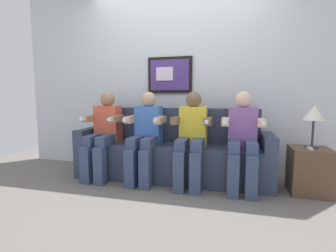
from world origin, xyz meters
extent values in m
plane|color=#66605B|center=(0.00, 0.00, 0.00)|extent=(6.29, 6.29, 0.00)
cube|color=silver|center=(0.00, 0.77, 1.30)|extent=(4.84, 0.05, 2.60)
cube|color=black|center=(-0.12, 0.72, 1.35)|extent=(0.63, 0.03, 0.50)
cube|color=#4C337F|center=(-0.12, 0.71, 1.35)|extent=(0.55, 0.02, 0.42)
cube|color=silver|center=(-0.19, 0.70, 1.37)|extent=(0.24, 0.02, 0.18)
cube|color=#333D56|center=(0.00, 0.29, 0.23)|extent=(2.16, 0.58, 0.45)
cube|color=#333D56|center=(0.00, 0.51, 0.68)|extent=(2.16, 0.14, 0.45)
cube|color=#333D56|center=(-1.15, 0.29, 0.31)|extent=(0.14, 0.58, 0.62)
cube|color=#333D56|center=(1.15, 0.29, 0.31)|extent=(0.14, 0.58, 0.62)
cube|color=#D8593F|center=(-0.86, 0.28, 0.69)|extent=(0.32, 0.20, 0.48)
sphere|color=#9E7556|center=(-0.86, 0.28, 1.02)|extent=(0.19, 0.19, 0.19)
cube|color=#38476B|center=(-0.95, 0.08, 0.51)|extent=(0.12, 0.40, 0.12)
cube|color=#38476B|center=(-0.77, 0.08, 0.51)|extent=(0.12, 0.40, 0.12)
cube|color=#38476B|center=(-0.95, -0.12, 0.23)|extent=(0.12, 0.12, 0.45)
cube|color=#38476B|center=(-0.77, -0.12, 0.23)|extent=(0.12, 0.12, 0.45)
cube|color=#9E7556|center=(-1.05, 0.16, 0.77)|extent=(0.08, 0.28, 0.08)
cube|color=#9E7556|center=(-0.67, 0.16, 0.77)|extent=(0.08, 0.28, 0.08)
cube|color=white|center=(-0.67, 0.00, 0.78)|extent=(0.04, 0.13, 0.04)
cube|color=white|center=(-1.05, 0.00, 0.78)|extent=(0.04, 0.10, 0.04)
cube|color=#3F72CC|center=(-0.29, 0.28, 0.69)|extent=(0.32, 0.20, 0.48)
sphere|color=tan|center=(-0.29, 0.28, 1.02)|extent=(0.19, 0.19, 0.19)
cube|color=#38476B|center=(-0.38, 0.08, 0.51)|extent=(0.12, 0.40, 0.12)
cube|color=#38476B|center=(-0.20, 0.08, 0.51)|extent=(0.12, 0.40, 0.12)
cube|color=#38476B|center=(-0.38, -0.12, 0.23)|extent=(0.12, 0.12, 0.45)
cube|color=#38476B|center=(-0.20, -0.12, 0.23)|extent=(0.12, 0.12, 0.45)
cube|color=tan|center=(-0.48, 0.16, 0.77)|extent=(0.08, 0.28, 0.08)
cube|color=tan|center=(-0.10, 0.16, 0.77)|extent=(0.08, 0.28, 0.08)
cube|color=white|center=(-0.10, 0.00, 0.78)|extent=(0.04, 0.13, 0.04)
cube|color=white|center=(-0.48, 0.00, 0.78)|extent=(0.04, 0.10, 0.04)
cube|color=yellow|center=(0.29, 0.28, 0.69)|extent=(0.32, 0.20, 0.48)
sphere|color=brown|center=(0.29, 0.28, 1.02)|extent=(0.19, 0.19, 0.19)
cube|color=#38476B|center=(0.20, 0.08, 0.51)|extent=(0.12, 0.40, 0.12)
cube|color=#38476B|center=(0.38, 0.08, 0.51)|extent=(0.12, 0.40, 0.12)
cube|color=#38476B|center=(0.20, -0.12, 0.23)|extent=(0.12, 0.12, 0.45)
cube|color=#38476B|center=(0.38, -0.12, 0.23)|extent=(0.12, 0.12, 0.45)
cube|color=brown|center=(0.10, 0.16, 0.77)|extent=(0.08, 0.28, 0.08)
cube|color=brown|center=(0.48, 0.16, 0.77)|extent=(0.08, 0.28, 0.08)
cube|color=white|center=(0.48, 0.00, 0.78)|extent=(0.04, 0.13, 0.04)
cube|color=#8C59A5|center=(0.86, 0.28, 0.69)|extent=(0.32, 0.20, 0.48)
sphere|color=beige|center=(0.86, 0.28, 1.02)|extent=(0.19, 0.19, 0.19)
cube|color=#38476B|center=(0.77, 0.08, 0.51)|extent=(0.12, 0.40, 0.12)
cube|color=#38476B|center=(0.95, 0.08, 0.51)|extent=(0.12, 0.40, 0.12)
cube|color=#38476B|center=(0.77, -0.12, 0.23)|extent=(0.12, 0.12, 0.45)
cube|color=#38476B|center=(0.95, -0.12, 0.23)|extent=(0.12, 0.12, 0.45)
cube|color=beige|center=(0.67, 0.16, 0.77)|extent=(0.08, 0.28, 0.08)
cube|color=beige|center=(1.05, 0.16, 0.77)|extent=(0.08, 0.28, 0.08)
cube|color=white|center=(1.05, 0.00, 0.78)|extent=(0.04, 0.13, 0.04)
cube|color=white|center=(0.67, 0.00, 0.78)|extent=(0.04, 0.10, 0.04)
cube|color=brown|center=(1.57, 0.22, 0.25)|extent=(0.40, 0.40, 0.50)
cylinder|color=#333338|center=(1.59, 0.25, 0.51)|extent=(0.14, 0.14, 0.02)
cylinder|color=#333338|center=(1.59, 0.25, 0.66)|extent=(0.02, 0.02, 0.28)
cone|color=silver|center=(1.59, 0.25, 0.88)|extent=(0.22, 0.22, 0.16)
cube|color=white|center=(1.54, 0.16, 0.51)|extent=(0.04, 0.13, 0.02)
camera|label=1|loc=(0.75, -2.72, 1.05)|focal=26.75mm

